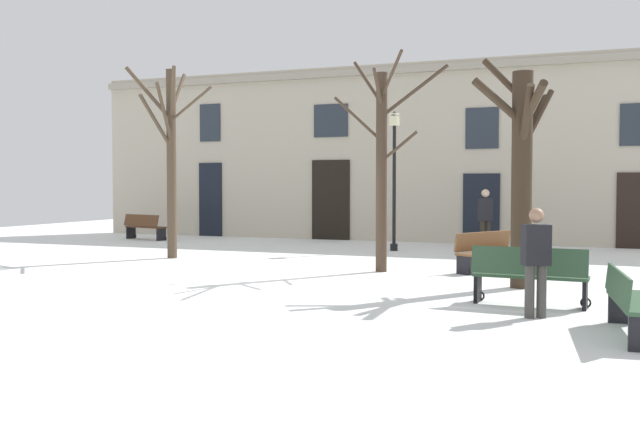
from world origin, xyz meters
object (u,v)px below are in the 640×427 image
Objects in this scene: bench_by_litter_bin at (629,301)px; person_by_shop_door at (536,258)px; litter_bin at (532,240)px; tree_right_of_center at (382,163)px; bench_back_to_back_right at (529,275)px; tree_left_of_center at (522,165)px; bench_back_to_back_left at (144,227)px; tree_near_facade at (170,150)px; bench_far_corner at (488,251)px; streetlamp at (394,166)px; person_strolling at (485,216)px.

bench_by_litter_bin is 1.55m from person_by_shop_door.
litter_bin is 9.27m from person_by_shop_door.
bench_back_to_back_right is at bearing -45.16° from tree_right_of_center.
litter_bin is (-0.29, 6.19, -1.87)m from tree_left_of_center.
tree_right_of_center is at bearing 166.68° from bench_back_to_back_left.
bench_far_corner is at bearing 0.88° from tree_near_facade.
tree_near_facade is at bearing 146.94° from bench_back_to_back_left.
tree_right_of_center reaches higher than litter_bin.
tree_near_facade reaches higher than tree_left_of_center.
tree_near_facade reaches higher than streetlamp.
streetlamp is 4.74× the size of litter_bin.
streetlamp reaches higher than bench_back_to_back_left.
person_strolling is at bearing 10.70° from bench_by_litter_bin.
tree_right_of_center is at bearing -41.67° from bench_back_to_back_right.
tree_left_of_center is at bearing 72.40° from person_strolling.
tree_near_facade is 1.16× the size of tree_left_of_center.
bench_by_litter_bin is at bearing -29.58° from tree_near_facade.
tree_near_facade is 9.37m from tree_left_of_center.
bench_by_litter_bin is (15.11, -11.09, -0.01)m from bench_back_to_back_left.
tree_left_of_center is at bearing -87.32° from litter_bin.
bench_by_litter_bin is at bearing -126.67° from bench_far_corner.
bench_back_to_back_right reaches higher than bench_by_litter_bin.
tree_left_of_center is 5.07× the size of litter_bin.
bench_far_corner is 4.55m from bench_back_to_back_right.
tree_right_of_center is at bearing 46.59° from person_strolling.
tree_near_facade is 9.95m from litter_bin.
streetlamp is (-1.07, 4.94, 0.06)m from tree_right_of_center.
bench_by_litter_bin is at bearing 159.65° from bench_back_to_back_left.
bench_by_litter_bin is at bearing -78.85° from litter_bin.
tree_left_of_center reaches higher than person_strolling.
person_by_shop_door is at bearing 103.04° from bench_back_to_back_right.
tree_left_of_center is at bearing 167.75° from bench_back_to_back_left.
litter_bin is 0.47× the size of bench_far_corner.
tree_right_of_center is at bearing -77.84° from streetlamp.
tree_left_of_center is 2.36× the size of bench_far_corner.
bench_back_to_back_left is at bearing 151.81° from tree_left_of_center.
tree_left_of_center is 7.81m from person_strolling.
person_by_shop_door is 0.89× the size of person_strolling.
bench_by_litter_bin is at bearing -47.88° from tree_right_of_center.
bench_far_corner reaches higher than litter_bin.
tree_left_of_center is 3.12m from bench_far_corner.
person_by_shop_door is (13.90, -10.22, 0.42)m from bench_back_to_back_left.
tree_right_of_center is 0.94× the size of tree_near_facade.
streetlamp is at bearing -169.16° from bench_back_to_back_left.
bench_back_to_back_left is at bearing 116.85° from person_by_shop_door.
bench_far_corner is at bearing 111.70° from tree_left_of_center.
bench_back_to_back_left is at bearing 150.74° from tree_right_of_center.
tree_right_of_center is 6.40m from person_strolling.
bench_by_litter_bin is at bearing -62.38° from person_by_shop_door.
litter_bin is at bearing -2.51° from streetlamp.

